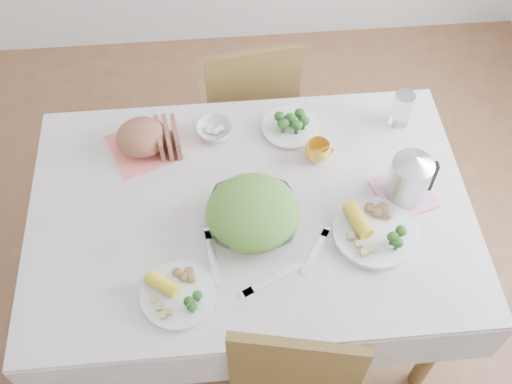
{
  "coord_description": "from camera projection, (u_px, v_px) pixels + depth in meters",
  "views": [
    {
      "loc": [
        -0.08,
        -1.14,
        2.44
      ],
      "look_at": [
        0.02,
        0.02,
        0.82
      ],
      "focal_mm": 42.0,
      "sensor_mm": 36.0,
      "label": 1
    }
  ],
  "objects": [
    {
      "name": "floor",
      "position": [
        252.0,
        304.0,
        2.65
      ],
      "size": [
        3.6,
        3.6,
        0.0
      ],
      "primitive_type": "plane",
      "color": "brown",
      "rests_on": "ground"
    },
    {
      "name": "dining_table",
      "position": [
        251.0,
        263.0,
        2.34
      ],
      "size": [
        1.4,
        0.9,
        0.75
      ],
      "primitive_type": "cube",
      "color": "brown",
      "rests_on": "floor"
    },
    {
      "name": "tablecloth",
      "position": [
        251.0,
        208.0,
        2.03
      ],
      "size": [
        1.5,
        1.0,
        0.01
      ],
      "primitive_type": "cube",
      "color": "beige",
      "rests_on": "dining_table"
    },
    {
      "name": "chair_far",
      "position": [
        246.0,
        99.0,
        2.74
      ],
      "size": [
        0.45,
        0.45,
        0.9
      ],
      "primitive_type": "cube",
      "rotation": [
        0.0,
        0.0,
        3.26
      ],
      "color": "brown",
      "rests_on": "floor"
    },
    {
      "name": "salad_bowl",
      "position": [
        253.0,
        217.0,
        1.96
      ],
      "size": [
        0.3,
        0.3,
        0.07
      ],
      "primitive_type": "imported",
      "rotation": [
        0.0,
        0.0,
        -0.05
      ],
      "color": "white",
      "rests_on": "tablecloth"
    },
    {
      "name": "dinner_plate_left",
      "position": [
        178.0,
        295.0,
        1.83
      ],
      "size": [
        0.32,
        0.32,
        0.02
      ],
      "primitive_type": "cylinder",
      "rotation": [
        0.0,
        0.0,
        0.57
      ],
      "color": "white",
      "rests_on": "tablecloth"
    },
    {
      "name": "dinner_plate_right",
      "position": [
        374.0,
        233.0,
        1.96
      ],
      "size": [
        0.29,
        0.29,
        0.02
      ],
      "primitive_type": "cylinder",
      "rotation": [
        0.0,
        0.0,
        -0.06
      ],
      "color": "white",
      "rests_on": "tablecloth"
    },
    {
      "name": "broccoli_plate",
      "position": [
        290.0,
        127.0,
        2.23
      ],
      "size": [
        0.24,
        0.24,
        0.02
      ],
      "primitive_type": "cylinder",
      "rotation": [
        0.0,
        0.0,
        -0.13
      ],
      "color": "beige",
      "rests_on": "tablecloth"
    },
    {
      "name": "napkin",
      "position": [
        144.0,
        147.0,
        2.18
      ],
      "size": [
        0.3,
        0.3,
        0.0
      ],
      "primitive_type": "cube",
      "rotation": [
        0.0,
        0.0,
        0.38
      ],
      "color": "#FF7165",
      "rests_on": "tablecloth"
    },
    {
      "name": "bread_loaf",
      "position": [
        142.0,
        137.0,
        2.14
      ],
      "size": [
        0.21,
        0.2,
        0.11
      ],
      "primitive_type": "ellipsoid",
      "rotation": [
        0.0,
        0.0,
        0.18
      ],
      "color": "brown",
      "rests_on": "napkin"
    },
    {
      "name": "fruit_bowl",
      "position": [
        215.0,
        130.0,
        2.2
      ],
      "size": [
        0.16,
        0.16,
        0.04
      ],
      "primitive_type": "imported",
      "rotation": [
        0.0,
        0.0,
        -0.18
      ],
      "color": "white",
      "rests_on": "tablecloth"
    },
    {
      "name": "yellow_mug",
      "position": [
        318.0,
        151.0,
        2.13
      ],
      "size": [
        0.11,
        0.11,
        0.07
      ],
      "primitive_type": "imported",
      "rotation": [
        0.0,
        0.0,
        0.29
      ],
      "color": "gold",
      "rests_on": "tablecloth"
    },
    {
      "name": "glass_tumbler",
      "position": [
        402.0,
        110.0,
        2.2
      ],
      "size": [
        0.08,
        0.08,
        0.14
      ],
      "primitive_type": "cylinder",
      "rotation": [
        0.0,
        0.0,
        0.07
      ],
      "color": "white",
      "rests_on": "tablecloth"
    },
    {
      "name": "pink_tray",
      "position": [
        404.0,
        194.0,
        2.05
      ],
      "size": [
        0.23,
        0.23,
        0.01
      ],
      "primitive_type": "cube",
      "rotation": [
        0.0,
        0.0,
        0.28
      ],
      "color": "pink",
      "rests_on": "tablecloth"
    },
    {
      "name": "electric_kettle",
      "position": [
        411.0,
        174.0,
        1.96
      ],
      "size": [
        0.15,
        0.15,
        0.19
      ],
      "primitive_type": "cylinder",
      "rotation": [
        0.0,
        0.0,
        0.1
      ],
      "color": "#B2B5BA",
      "rests_on": "pink_tray"
    },
    {
      "name": "fork_left",
      "position": [
        213.0,
        258.0,
        1.91
      ],
      "size": [
        0.05,
        0.21,
        0.0
      ],
      "primitive_type": "cube",
      "rotation": [
        0.0,
        0.0,
        0.11
      ],
      "color": "silver",
      "rests_on": "tablecloth"
    },
    {
      "name": "fork_right",
      "position": [
        315.0,
        251.0,
        1.93
      ],
      "size": [
        0.12,
        0.17,
        0.0
      ],
      "primitive_type": "cube",
      "rotation": [
        0.0,
        0.0,
        -0.57
      ],
      "color": "silver",
      "rests_on": "tablecloth"
    },
    {
      "name": "knife",
      "position": [
        273.0,
        279.0,
        1.87
      ],
      "size": [
        0.2,
        0.11,
        0.0
      ],
      "primitive_type": "cube",
      "rotation": [
        0.0,
        0.0,
        2.01
      ],
      "color": "silver",
      "rests_on": "tablecloth"
    }
  ]
}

